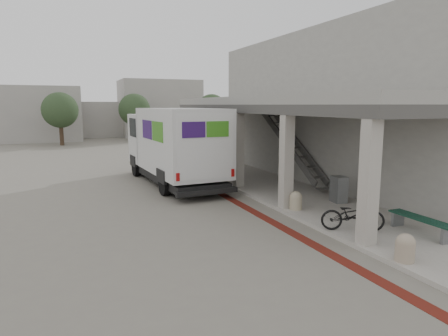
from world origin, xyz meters
name	(u,v)px	position (x,y,z in m)	size (l,w,h in m)	color
ground	(236,221)	(0.00, 0.00, 0.00)	(120.00, 120.00, 0.00)	slate
bike_lane_stripe	(239,204)	(1.00, 2.00, 0.01)	(0.35, 40.00, 0.01)	#5C1A12
sidewalk	(339,207)	(4.00, 0.00, 0.06)	(4.40, 28.00, 0.12)	gray
transit_building	(330,110)	(6.83, 4.50, 3.40)	(7.60, 17.00, 7.00)	gray
distant_backdrop	(81,114)	(-2.84, 35.89, 2.70)	(28.00, 10.00, 6.50)	gray
tree_left	(60,110)	(-5.00, 28.00, 3.18)	(3.20, 3.20, 4.80)	#38281C
tree_mid	(134,110)	(2.00, 30.00, 3.18)	(3.20, 3.20, 4.80)	#38281C
tree_right	(212,109)	(10.00, 29.00, 3.18)	(3.20, 3.20, 4.80)	#38281C
fedex_truck	(174,144)	(-0.21, 6.70, 1.87)	(3.02, 8.37, 3.51)	black
bench	(421,222)	(4.05, -3.47, 0.46)	(0.44, 2.00, 0.47)	slate
bollard_near	(405,247)	(2.10, -4.77, 0.45)	(0.44, 0.44, 0.65)	gray
bollard_far	(296,200)	(2.28, 0.11, 0.44)	(0.42, 0.42, 0.63)	tan
utility_cabinet	(339,189)	(4.30, 0.42, 0.60)	(0.43, 0.58, 0.96)	slate
bicycle_black	(353,215)	(2.50, -2.50, 0.58)	(0.61, 1.76, 0.93)	black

